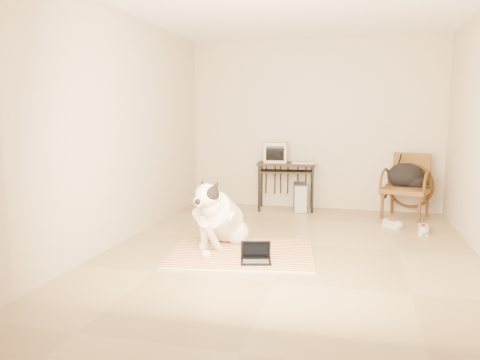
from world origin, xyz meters
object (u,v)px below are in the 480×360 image
at_px(crt_monitor, 276,152).
at_px(backpack, 407,177).
at_px(dog, 220,218).
at_px(laptop, 256,257).
at_px(rattan_chair, 407,186).
at_px(pc_tower, 300,197).
at_px(computer_desk, 286,170).

bearing_deg(crt_monitor, backpack, -5.89).
bearing_deg(dog, laptop, -43.51).
bearing_deg(rattan_chair, dog, -136.14).
relative_size(laptop, rattan_chair, 0.37).
distance_m(pc_tower, rattan_chair, 1.60).
height_order(computer_desk, rattan_chair, rattan_chair).
bearing_deg(pc_tower, computer_desk, 177.62).
bearing_deg(dog, backpack, 43.51).
distance_m(computer_desk, pc_tower, 0.49).
bearing_deg(pc_tower, dog, -106.06).
relative_size(laptop, backpack, 0.65).
xyz_separation_m(crt_monitor, backpack, (1.98, -0.20, -0.30)).
distance_m(dog, laptop, 0.78).
bearing_deg(computer_desk, pc_tower, -2.38).
bearing_deg(rattan_chair, pc_tower, 175.49).
xyz_separation_m(dog, crt_monitor, (0.25, 2.31, 0.58)).
xyz_separation_m(dog, backpack, (2.22, 2.11, 0.28)).
xyz_separation_m(laptop, rattan_chair, (1.69, 2.65, 0.40)).
relative_size(computer_desk, backpack, 1.78).
bearing_deg(rattan_chair, laptop, -122.59).
bearing_deg(rattan_chair, crt_monitor, 175.11).
distance_m(dog, pc_tower, 2.36).
distance_m(dog, crt_monitor, 2.40).
height_order(laptop, pc_tower, pc_tower).
relative_size(dog, computer_desk, 1.23).
relative_size(laptop, pc_tower, 0.72).
height_order(laptop, rattan_chair, rattan_chair).
relative_size(dog, pc_tower, 2.41).
height_order(dog, laptop, dog).
relative_size(crt_monitor, pc_tower, 0.81).
bearing_deg(backpack, laptop, -122.80).
distance_m(rattan_chair, backpack, 0.14).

